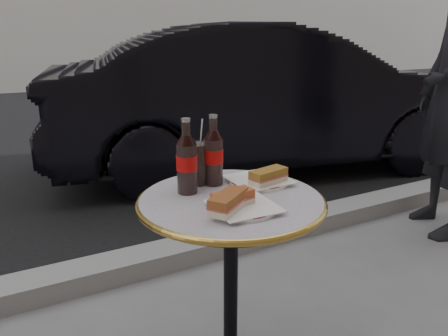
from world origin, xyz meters
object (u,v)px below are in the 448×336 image
plate_right (258,181)px  cola_glass (198,163)px  plate_left (244,208)px  cola_bottle_right (213,150)px  parked_car (270,98)px  cola_bottle_left (187,156)px  bistro_table (231,294)px

plate_right → cola_glass: size_ratio=1.39×
plate_left → cola_bottle_right: size_ratio=0.80×
plate_left → cola_glass: (-0.02, 0.28, 0.07)m
plate_left → parked_car: 2.83m
plate_right → cola_bottle_left: bearing=173.4°
plate_right → cola_bottle_left: 0.29m
plate_left → plate_right: same height
plate_right → cola_bottle_right: bearing=156.1°
bistro_table → plate_right: plate_right is taller
bistro_table → cola_bottle_right: 0.51m
plate_left → cola_bottle_right: 0.28m
cola_bottle_left → plate_left: bearing=-67.3°
plate_left → cola_bottle_right: cola_bottle_right is taller
cola_bottle_right → cola_glass: size_ratio=1.66×
cola_bottle_right → parked_car: size_ratio=0.06×
bistro_table → cola_bottle_left: 0.52m
bistro_table → plate_left: plate_left is taller
bistro_table → plate_left: bearing=-98.2°
plate_right → parked_car: size_ratio=0.05×
cola_bottle_right → parked_car: 2.62m
plate_left → cola_glass: 0.29m
bistro_table → parked_car: size_ratio=0.18×
cola_glass → parked_car: (1.66, 2.03, -0.15)m
cola_bottle_left → plate_right: bearing=-6.6°
cola_bottle_right → parked_car: bearing=51.9°
plate_right → parked_car: parked_car is taller
cola_bottle_left → cola_bottle_right: (0.12, 0.03, -0.00)m
plate_left → cola_glass: size_ratio=1.32×
cola_bottle_left → parked_car: (1.73, 2.09, -0.20)m
parked_car → plate_right: bearing=157.6°
cola_glass → cola_bottle_right: bearing=-31.2°
plate_right → cola_glass: 0.23m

